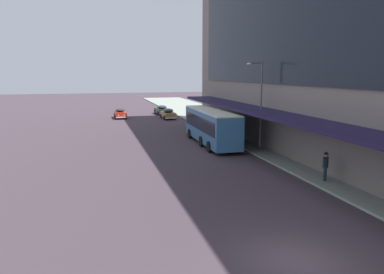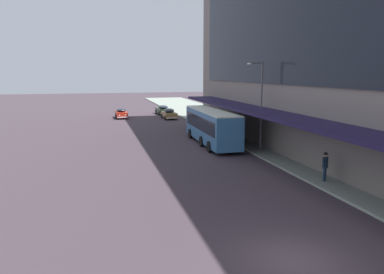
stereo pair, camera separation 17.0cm
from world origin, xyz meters
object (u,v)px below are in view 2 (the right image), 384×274
(transit_bus_kerbside_front, at_px, (211,125))
(sedan_lead_mid, at_px, (121,113))
(pedestrian_at_kerb, at_px, (325,165))
(street_lamp, at_px, (260,100))
(sedan_second_mid, at_px, (169,114))
(sedan_oncoming_front, at_px, (163,110))

(transit_bus_kerbside_front, xyz_separation_m, sedan_lead_mid, (-7.07, 23.96, -1.18))
(transit_bus_kerbside_front, height_order, pedestrian_at_kerb, transit_bus_kerbside_front)
(street_lamp, bearing_deg, sedan_lead_mid, 109.33)
(sedan_second_mid, bearing_deg, sedan_oncoming_front, 88.50)
(pedestrian_at_kerb, xyz_separation_m, street_lamp, (-0.16, 9.73, 3.41))
(sedan_oncoming_front, bearing_deg, sedan_lead_mid, -152.19)
(sedan_second_mid, bearing_deg, pedestrian_at_kerb, -84.97)
(sedan_lead_mid, distance_m, pedestrian_at_kerb, 39.57)
(sedan_lead_mid, bearing_deg, pedestrian_at_kerb, -75.12)
(sedan_oncoming_front, height_order, pedestrian_at_kerb, pedestrian_at_kerb)
(sedan_lead_mid, xyz_separation_m, sedan_oncoming_front, (7.18, 3.79, 0.00))
(sedan_oncoming_front, relative_size, street_lamp, 0.60)
(sedan_second_mid, bearing_deg, sedan_lead_mid, 160.13)
(street_lamp, bearing_deg, transit_bus_kerbside_front, 122.72)
(transit_bus_kerbside_front, xyz_separation_m, sedan_oncoming_front, (0.11, 27.74, -1.18))
(pedestrian_at_kerb, bearing_deg, sedan_lead_mid, 104.88)
(sedan_oncoming_front, xyz_separation_m, street_lamp, (2.82, -32.30, 3.84))
(sedan_lead_mid, relative_size, pedestrian_at_kerb, 2.29)
(sedan_second_mid, relative_size, sedan_oncoming_front, 1.03)
(sedan_second_mid, height_order, street_lamp, street_lamp)
(transit_bus_kerbside_front, xyz_separation_m, sedan_second_mid, (-0.06, 21.42, -1.15))
(sedan_second_mid, relative_size, pedestrian_at_kerb, 2.57)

